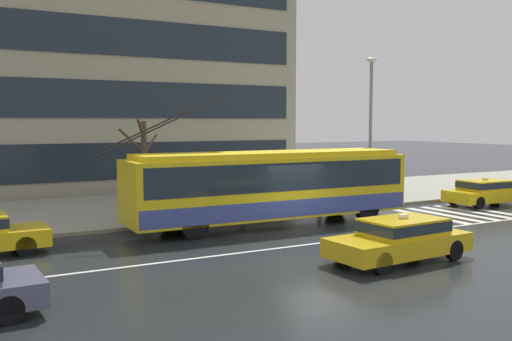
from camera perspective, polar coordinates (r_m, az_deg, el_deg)
ground_plane at (r=21.07m, az=5.76°, el=-6.46°), size 160.00×160.00×0.00m
sidewalk_slab at (r=28.92m, az=-4.56°, el=-3.23°), size 80.00×10.00×0.14m
crosswalk_stripe_edge_near at (r=26.25m, az=16.89°, el=-4.39°), size 0.44×4.40×0.01m
crosswalk_stripe_inner_a at (r=26.90m, az=18.23°, el=-4.21°), size 0.44×4.40×0.01m
crosswalk_stripe_center at (r=27.56m, az=19.51°, el=-4.03°), size 0.44×4.40×0.01m
crosswalk_stripe_inner_b at (r=28.23m, az=20.73°, el=-3.86°), size 0.44×4.40×0.01m
crosswalk_stripe_edge_far at (r=28.92m, az=21.89°, el=-3.70°), size 0.44×4.40×0.01m
lane_centre_line at (r=20.11m, az=7.72°, el=-7.02°), size 72.00×0.14×0.01m
trolleybus at (r=22.75m, az=1.54°, el=-1.46°), size 12.85×2.73×5.03m
taxi_ahead_of_bus at (r=30.60m, az=22.04°, el=-1.93°), size 4.51×1.99×1.39m
taxi_oncoming_near at (r=17.61m, az=14.22°, el=-6.50°), size 4.58×2.10×1.39m
pedestrian_at_shelter at (r=26.58m, az=-1.49°, el=-0.17°), size 1.19×1.19×2.01m
pedestrian_approaching_curb at (r=25.30m, az=-7.46°, el=-0.84°), size 1.20×1.20×1.92m
pedestrian_walking_past at (r=28.24m, az=6.51°, el=0.06°), size 1.32×1.32×2.01m
street_lamp at (r=28.88m, az=11.38°, el=5.17°), size 0.60×0.32×7.16m
street_tree_bare at (r=25.26m, az=-11.17°, el=0.79°), size 2.03×1.58×4.15m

